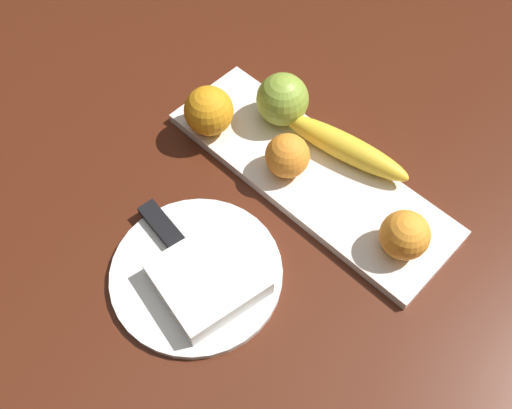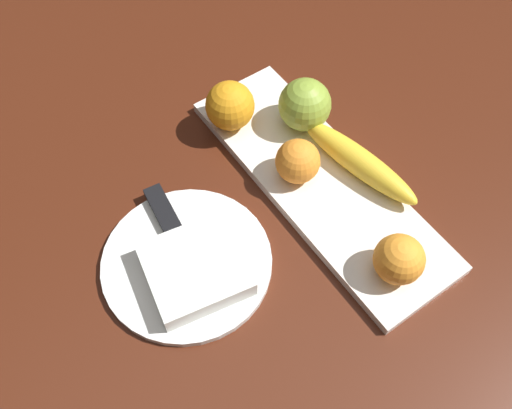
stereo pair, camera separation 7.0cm
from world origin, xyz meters
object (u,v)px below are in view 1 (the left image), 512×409
Objects in this scene: fruit_tray at (309,172)px; apple at (282,99)px; folded_napkin at (210,280)px; orange_center at (406,233)px; orange_near_apple at (209,111)px; dinner_plate at (196,273)px; orange_near_banana at (287,156)px; knife at (171,237)px; banana at (344,147)px.

apple reaches higher than fruit_tray.
apple is at bearing 115.04° from folded_napkin.
fruit_tray is at bearing 176.65° from orange_center.
orange_near_apple is 0.33× the size of dinner_plate.
fruit_tray is 0.05m from orange_near_banana.
folded_napkin is 0.08m from knife.
apple is 1.24× the size of orange_near_banana.
orange_center is 0.34× the size of knife.
banana is 0.16m from orange_center.
apple is at bearing 155.46° from fruit_tray.
banana is at bearing 29.09° from orange_near_apple.
banana is 2.77× the size of orange_near_apple.
orange_center is at bearing -11.51° from apple.
fruit_tray reaches higher than dinner_plate.
apple reaches higher than orange_near_banana.
orange_near_apple is 0.13m from orange_near_banana.
folded_napkin is at bearing 0.61° from knife.
apple is 0.11m from banana.
folded_napkin is at bearing 0.00° from dinner_plate.
banana reaches higher than folded_napkin.
banana is (0.11, 0.01, -0.02)m from apple.
orange_near_apple is at bearing 128.20° from knife.
orange_center reaches higher than banana.
knife is (-0.03, -0.18, -0.03)m from orange_near_banana.
apple is 0.65× the size of folded_napkin.
apple is 0.11m from orange_near_apple.
orange_center reaches higher than knife.
folded_napkin is at bearing -123.35° from orange_center.
dinner_plate is at bearing -128.31° from orange_center.
dinner_plate is at bearing -70.11° from apple.
apple reaches higher than knife.
fruit_tray is 0.22m from folded_napkin.
orange_near_banana reaches higher than folded_napkin.
dinner_plate is at bearing -2.40° from knife.
orange_near_apple reaches higher than folded_napkin.
orange_near_banana is (0.13, 0.02, -0.00)m from orange_near_apple.
orange_center is (0.18, 0.01, 0.00)m from orange_near_banana.
banana is at bearing 86.38° from dinner_plate.
dinner_plate is (0.15, -0.17, -0.04)m from orange_near_apple.
knife is at bearing -105.35° from fruit_tray.
orange_near_banana is at bearing 86.83° from knife.
knife is (-0.06, -0.20, 0.01)m from fruit_tray.
folded_napkin is 0.64× the size of knife.
apple is at bearing -5.44° from banana.
orange_center is 0.26m from dinner_plate.
dinner_plate is (-0.02, -0.26, -0.03)m from banana.
apple is 0.39× the size of banana.
orange_near_apple reaches higher than dinner_plate.
knife is (-0.08, 0.01, -0.01)m from folded_napkin.
orange_near_banana is (-0.02, -0.02, 0.04)m from fruit_tray.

